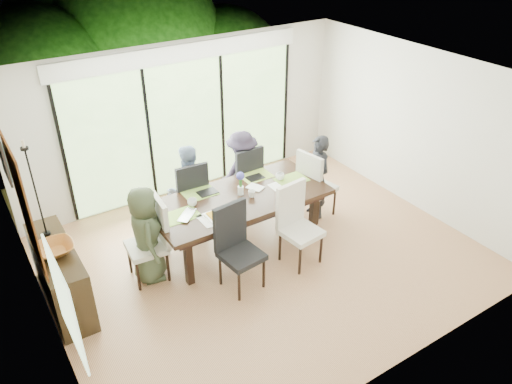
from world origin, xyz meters
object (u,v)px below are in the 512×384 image
chair_right_end (318,183)px  person_far_left (188,188)px  person_left_end (146,235)px  bowl (55,249)px  vase (241,190)px  cup_a (192,203)px  person_far_right (242,172)px  chair_near_right (302,227)px  sideboard (61,276)px  chair_far_right (242,177)px  chair_left_end (146,241)px  chair_far_left (188,193)px  laptop (191,216)px  cup_c (280,177)px  chair_near_left (242,250)px  cup_b (252,194)px  person_right_end (317,177)px  table_top (240,199)px

chair_right_end → person_far_left: 2.12m
person_left_end → bowl: bearing=102.6°
vase → cup_a: 0.76m
person_far_right → vase: (-0.50, -0.78, 0.18)m
person_left_end → chair_near_right: bearing=-100.0°
chair_right_end → sideboard: 4.14m
chair_near_right → sideboard: (-3.14, 0.99, -0.17)m
chair_far_right → chair_left_end: bearing=20.8°
chair_far_left → cup_a: bearing=73.9°
chair_left_end → person_far_right: 2.21m
chair_far_left → person_far_left: bearing=93.6°
laptop → sideboard: sideboard is taller
bowl → person_far_left: bearing=20.3°
vase → cup_c: 0.75m
chair_far_left → chair_near_left: bearing=91.9°
chair_far_left → cup_b: chair_far_left is taller
chair_left_end → chair_near_right: 2.18m
person_far_right → vase: bearing=55.2°
chair_far_left → person_left_end: bearing=43.1°
person_far_right → cup_c: person_far_right is taller
chair_left_end → person_far_left: 1.34m
laptop → cup_b: (1.00, 0.00, 0.04)m
chair_far_left → person_right_end: bearing=159.8°
table_top → cup_a: bearing=167.9°
cup_a → cup_c: size_ratio=1.00×
cup_a → chair_near_left: bearing=-78.9°
chair_far_right → laptop: bearing=32.4°
table_top → cup_a: size_ratio=19.35×
person_right_end → cup_a: (-2.18, 0.15, 0.17)m
person_right_end → cup_c: person_right_end is taller
person_far_right → sideboard: (-3.19, -0.71, -0.28)m
cup_a → cup_c: bearing=-1.9°
sideboard → bowl: size_ratio=3.36×
person_right_end → chair_near_right: bearing=-40.3°
chair_near_left → vase: (0.55, 0.92, 0.29)m
chair_left_end → cup_a: bearing=105.3°
person_far_left → cup_c: (1.25, -0.73, 0.17)m
table_top → cup_b: bearing=-33.7°
sideboard → cup_c: bearing=-0.4°
cup_c → bowl: size_ratio=0.30×
person_right_end → sideboard: size_ratio=0.92×
laptop → bowl: bowl is taller
person_right_end → sideboard: bearing=-83.6°
cup_a → cup_c: 1.50m
person_far_right → cup_c: 0.79m
chair_near_left → cup_a: chair_near_left is taller
cup_a → person_far_left: bearing=69.8°
person_right_end → chair_far_right: bearing=-124.3°
person_far_left → cup_b: 1.12m
bowl → sideboard: bearing=90.0°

